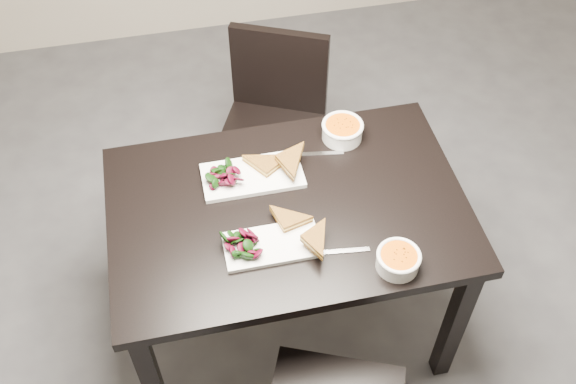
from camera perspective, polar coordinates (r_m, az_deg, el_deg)
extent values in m
cube|color=black|center=(2.25, 0.00, -1.50)|extent=(1.20, 0.80, 0.04)
cube|color=black|center=(2.37, -11.50, -15.69)|extent=(0.06, 0.06, 0.71)
cube|color=black|center=(2.51, 14.10, -10.77)|extent=(0.06, 0.06, 0.71)
cube|color=black|center=(2.74, -12.65, -2.88)|extent=(0.06, 0.06, 0.71)
cube|color=black|center=(2.86, 9.17, 0.71)|extent=(0.06, 0.06, 0.71)
cube|color=black|center=(2.91, -1.53, 4.72)|extent=(0.56, 0.56, 0.04)
cube|color=black|center=(2.99, -5.59, -0.22)|extent=(0.05, 0.05, 0.41)
cube|color=black|center=(2.93, 1.17, -1.37)|extent=(0.05, 0.05, 0.41)
cube|color=black|center=(3.23, -3.83, 4.53)|extent=(0.05, 0.05, 0.41)
cube|color=black|center=(3.17, 2.48, 3.56)|extent=(0.05, 0.05, 0.41)
cube|color=black|center=(2.90, -0.74, 10.40)|extent=(0.40, 0.21, 0.40)
cube|color=white|center=(2.12, -1.38, -4.54)|extent=(0.31, 0.15, 0.02)
cylinder|color=white|center=(2.09, 9.38, -5.86)|extent=(0.13, 0.13, 0.05)
cylinder|color=orange|center=(2.07, 9.46, -5.50)|extent=(0.11, 0.11, 0.02)
torus|color=white|center=(2.07, 9.48, -5.38)|extent=(0.14, 0.14, 0.01)
cube|color=silver|center=(2.12, 4.61, -5.07)|extent=(0.18, 0.04, 0.00)
cube|color=white|center=(2.31, -3.05, 1.40)|extent=(0.35, 0.17, 0.02)
cylinder|color=white|center=(2.44, 4.66, 5.16)|extent=(0.15, 0.15, 0.06)
cylinder|color=orange|center=(2.42, 4.70, 5.60)|extent=(0.13, 0.13, 0.02)
torus|color=white|center=(2.42, 4.71, 5.72)|extent=(0.15, 0.15, 0.01)
cube|color=silver|center=(2.39, 2.65, 3.29)|extent=(0.18, 0.04, 0.00)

